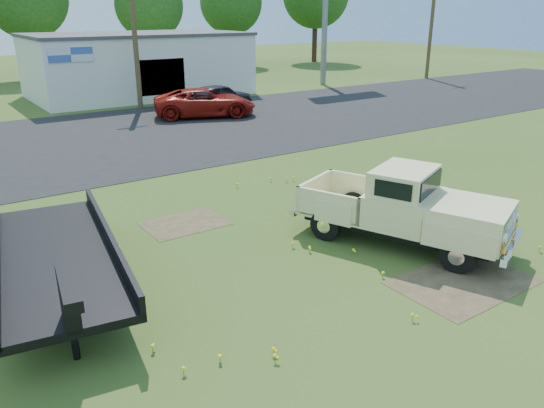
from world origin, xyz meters
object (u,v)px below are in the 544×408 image
Objects in this scene: flatbed_trailer at (56,251)px; red_pickup at (205,103)px; vintage_pickup_truck at (402,206)px; dark_sedan at (219,97)px.

flatbed_trailer reaches higher than red_pickup.
vintage_pickup_truck is at bearing -171.18° from red_pickup.
flatbed_trailer is 1.23× the size of red_pickup.
flatbed_trailer is 19.49m from red_pickup.
red_pickup is at bearing 114.43° from dark_sedan.
red_pickup is (11.66, 15.61, -0.16)m from flatbed_trailer.
dark_sedan is at bearing -27.46° from red_pickup.
dark_sedan is (13.34, 17.09, -0.16)m from flatbed_trailer.
vintage_pickup_truck is 8.06m from flatbed_trailer.
vintage_pickup_truck is 1.21× the size of dark_sedan.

